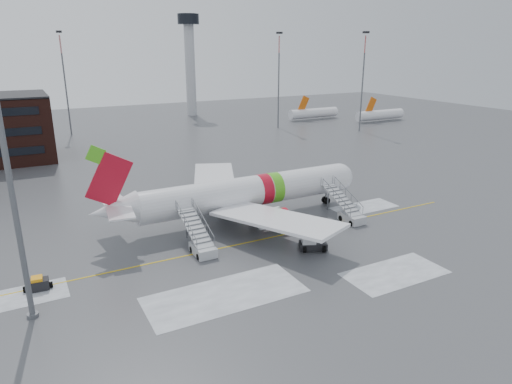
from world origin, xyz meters
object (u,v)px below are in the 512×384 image
airstair_fwd (348,212)px  airstair_aft (200,242)px  airliner (242,193)px  baggage_tractor (38,284)px  light_mast_near (5,150)px  pushback_tug (311,243)px

airstair_fwd → airstair_aft: size_ratio=1.00×
airliner → baggage_tractor: size_ratio=14.32×
airstair_aft → light_mast_near: size_ratio=0.29×
pushback_tug → baggage_tractor: (-26.35, 4.37, -0.20)m
pushback_tug → light_mast_near: 29.95m
airliner → airstair_aft: size_ratio=4.55×
airstair_aft → pushback_tug: 11.78m
airstair_fwd → light_mast_near: light_mast_near is taller
airliner → airstair_fwd: (11.54, -6.54, -2.35)m
baggage_tractor → airstair_aft: bearing=2.3°
airliner → pushback_tug: (2.56, -11.54, -2.69)m
baggage_tractor → airliner: bearing=16.8°
airstair_fwd → airstair_aft: 19.64m
airstair_fwd → light_mast_near: (-36.01, -5.06, 12.58)m
airstair_aft → pushback_tug: bearing=-25.1°
airliner → baggage_tractor: airliner is taller
pushback_tug → airstair_fwd: bearing=29.1°
airstair_aft → airliner: bearing=38.9°
airliner → pushback_tug: size_ratio=10.75×
airliner → light_mast_near: (-24.46, -11.59, 10.23)m
airliner → light_mast_near: light_mast_near is taller
airstair_fwd → baggage_tractor: (-35.33, -0.63, -0.53)m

